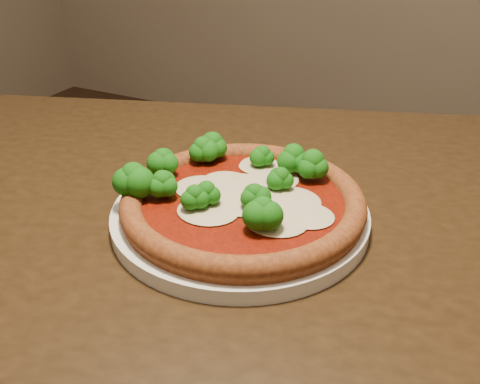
% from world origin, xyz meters
% --- Properties ---
extents(dining_table, '(1.47, 1.24, 0.75)m').
position_xyz_m(dining_table, '(0.20, -0.08, 0.66)').
color(dining_table, black).
rests_on(dining_table, floor).
extents(plate, '(0.30, 0.30, 0.02)m').
position_xyz_m(plate, '(0.20, -0.03, 0.76)').
color(plate, silver).
rests_on(plate, dining_table).
extents(pizza, '(0.29, 0.29, 0.06)m').
position_xyz_m(pizza, '(0.20, -0.03, 0.78)').
color(pizza, brown).
rests_on(pizza, plate).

